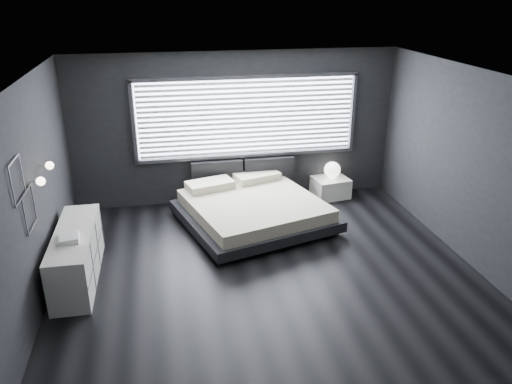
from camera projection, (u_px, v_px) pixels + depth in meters
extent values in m
plane|color=black|center=(267.00, 271.00, 7.26)|extent=(6.00, 6.00, 0.00)
plane|color=silver|center=(269.00, 76.00, 6.18)|extent=(6.00, 6.00, 0.00)
cube|color=black|center=(236.00, 128.00, 9.21)|extent=(6.00, 0.04, 2.80)
cube|color=black|center=(338.00, 297.00, 4.23)|extent=(6.00, 0.04, 2.80)
cube|color=black|center=(32.00, 198.00, 6.19)|extent=(0.04, 5.50, 2.80)
cube|color=black|center=(469.00, 167.00, 7.25)|extent=(0.04, 5.50, 2.80)
cube|color=white|center=(247.00, 117.00, 9.15)|extent=(4.00, 0.02, 1.38)
cube|color=#47474C|center=(133.00, 123.00, 8.76)|extent=(0.06, 0.08, 1.48)
cube|color=#47474C|center=(353.00, 112.00, 9.49)|extent=(0.06, 0.08, 1.48)
cube|color=#47474C|center=(247.00, 77.00, 8.84)|extent=(4.14, 0.08, 0.06)
cube|color=#47474C|center=(248.00, 155.00, 9.40)|extent=(4.14, 0.08, 0.06)
cube|color=silver|center=(248.00, 118.00, 9.10)|extent=(3.94, 0.03, 1.32)
cube|color=black|center=(217.00, 174.00, 9.36)|extent=(0.96, 0.16, 0.52)
cube|color=black|center=(269.00, 170.00, 9.54)|extent=(0.96, 0.16, 0.52)
cylinder|color=silver|center=(35.00, 182.00, 6.16)|extent=(0.10, 0.02, 0.02)
sphere|color=#FFE5B7|center=(41.00, 181.00, 6.18)|extent=(0.11, 0.11, 0.11)
cylinder|color=silver|center=(44.00, 166.00, 6.71)|extent=(0.10, 0.02, 0.02)
sphere|color=#FFE5B7|center=(50.00, 165.00, 6.72)|extent=(0.11, 0.11, 0.11)
cube|color=#47474C|center=(13.00, 160.00, 5.43)|extent=(0.01, 0.46, 0.02)
cube|color=#47474C|center=(21.00, 199.00, 5.61)|extent=(0.01, 0.46, 0.02)
cube|color=#47474C|center=(22.00, 173.00, 5.73)|extent=(0.01, 0.02, 0.46)
cube|color=#47474C|center=(12.00, 188.00, 5.31)|extent=(0.01, 0.02, 0.46)
cube|color=#47474C|center=(26.00, 192.00, 5.84)|extent=(0.01, 0.46, 0.02)
cube|color=#47474C|center=(33.00, 227.00, 6.01)|extent=(0.01, 0.46, 0.02)
cube|color=#47474C|center=(33.00, 202.00, 6.13)|extent=(0.01, 0.02, 0.46)
cube|color=#47474C|center=(25.00, 218.00, 5.72)|extent=(0.01, 0.02, 0.46)
cube|color=black|center=(222.00, 258.00, 7.51)|extent=(0.16, 0.16, 0.08)
cube|color=black|center=(332.00, 231.00, 8.35)|extent=(0.16, 0.16, 0.08)
cube|color=black|center=(182.00, 214.00, 8.98)|extent=(0.16, 0.16, 0.08)
cube|color=black|center=(279.00, 194.00, 9.82)|extent=(0.16, 0.16, 0.08)
cube|color=black|center=(254.00, 215.00, 8.62)|extent=(2.84, 2.76, 0.17)
cube|color=#BDB598|center=(254.00, 205.00, 8.54)|extent=(2.55, 2.55, 0.21)
cube|color=beige|center=(210.00, 185.00, 8.95)|extent=(0.91, 0.65, 0.14)
cube|color=beige|center=(257.00, 176.00, 9.35)|extent=(0.91, 0.65, 0.14)
cube|color=white|center=(330.00, 187.00, 9.75)|extent=(0.73, 0.63, 0.38)
sphere|color=white|center=(332.00, 170.00, 9.67)|extent=(0.31, 0.31, 0.31)
cube|color=white|center=(77.00, 255.00, 6.95)|extent=(0.52, 1.84, 0.73)
cube|color=#47474C|center=(96.00, 253.00, 6.99)|extent=(0.02, 1.82, 0.71)
cube|color=silver|center=(68.00, 238.00, 6.58)|extent=(0.30, 0.37, 0.04)
cube|color=silver|center=(69.00, 236.00, 6.55)|extent=(0.28, 0.35, 0.03)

